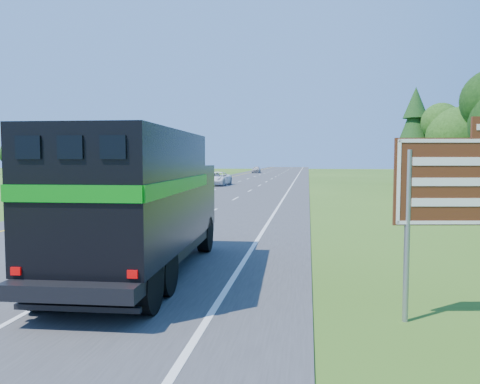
{
  "coord_description": "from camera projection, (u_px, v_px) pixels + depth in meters",
  "views": [
    {
      "loc": [
        7.38,
        2.37,
        3.11
      ],
      "look_at": [
        4.25,
        23.84,
        1.57
      ],
      "focal_mm": 35.0,
      "sensor_mm": 36.0,
      "label": 1
    }
  ],
  "objects": [
    {
      "name": "far_car",
      "position": [
        256.0,
        169.0,
        102.11
      ],
      "size": [
        1.87,
        4.43,
        1.49
      ],
      "primitive_type": "imported",
      "rotation": [
        0.0,
        0.0,
        0.02
      ],
      "color": "#B0AFB6",
      "rests_on": "road"
    },
    {
      "name": "lane_markings",
      "position": [
        236.0,
        189.0,
        48.3
      ],
      "size": [
        11.15,
        260.0,
        0.01
      ],
      "color": "yellow",
      "rests_on": "road"
    },
    {
      "name": "exit_sign",
      "position": [
        457.0,
        190.0,
        8.78
      ],
      "size": [
        2.28,
        0.41,
        3.9
      ],
      "rotation": [
        0.0,
        0.0,
        0.15
      ],
      "color": "gray",
      "rests_on": "ground"
    },
    {
      "name": "road",
      "position": [
        236.0,
        189.0,
        48.3
      ],
      "size": [
        15.0,
        260.0,
        0.04
      ],
      "primitive_type": "cube",
      "color": "#38383A",
      "rests_on": "ground"
    },
    {
      "name": "horse_truck",
      "position": [
        139.0,
        200.0,
        12.13
      ],
      "size": [
        2.96,
        8.57,
        3.75
      ],
      "rotation": [
        0.0,
        0.0,
        0.04
      ],
      "color": "black",
      "rests_on": "road"
    },
    {
      "name": "white_suv",
      "position": [
        217.0,
        179.0,
        53.99
      ],
      "size": [
        2.91,
        5.76,
        1.56
      ],
      "primitive_type": "imported",
      "rotation": [
        0.0,
        0.0,
        -0.06
      ],
      "color": "white",
      "rests_on": "road"
    }
  ]
}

